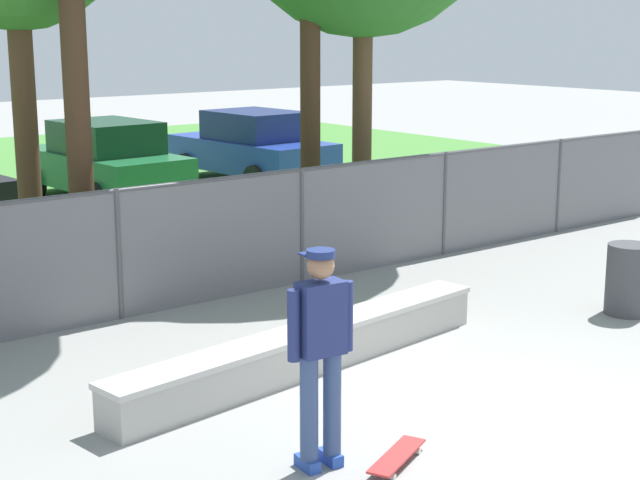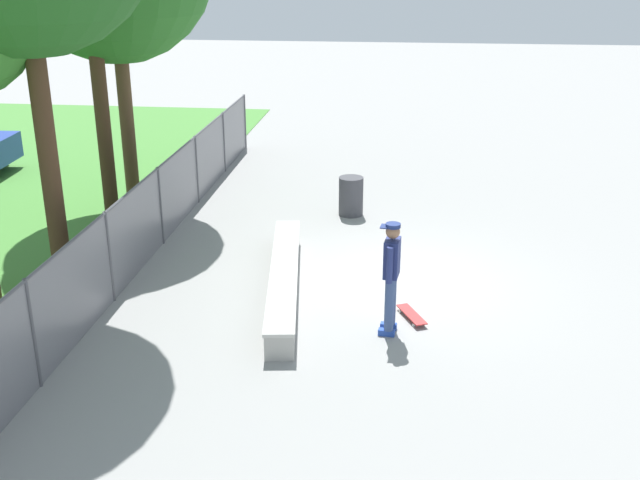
{
  "view_description": "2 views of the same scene",
  "coord_description": "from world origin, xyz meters",
  "px_view_note": "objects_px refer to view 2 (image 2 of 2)",
  "views": [
    {
      "loc": [
        -6.65,
        -5.77,
        3.56
      ],
      "look_at": [
        -0.29,
        2.31,
        1.29
      ],
      "focal_mm": 54.9,
      "sensor_mm": 36.0,
      "label": 1
    },
    {
      "loc": [
        -12.93,
        -0.05,
        5.67
      ],
      "look_at": [
        -0.23,
        1.4,
        0.84
      ],
      "focal_mm": 42.75,
      "sensor_mm": 36.0,
      "label": 2
    }
  ],
  "objects_px": {
    "skateboard": "(412,315)",
    "trash_bin": "(351,196)",
    "concrete_ledge": "(284,280)",
    "skateboarder": "(391,273)"
  },
  "relations": [
    {
      "from": "skateboard",
      "to": "trash_bin",
      "type": "distance_m",
      "value": 5.42
    },
    {
      "from": "concrete_ledge",
      "to": "trash_bin",
      "type": "relative_size",
      "value": 5.65
    },
    {
      "from": "skateboarder",
      "to": "skateboard",
      "type": "relative_size",
      "value": 2.27
    },
    {
      "from": "concrete_ledge",
      "to": "trash_bin",
      "type": "distance_m",
      "value": 4.49
    },
    {
      "from": "skateboarder",
      "to": "trash_bin",
      "type": "relative_size",
      "value": 2.06
    },
    {
      "from": "skateboarder",
      "to": "concrete_ledge",
      "type": "bearing_deg",
      "value": 54.78
    },
    {
      "from": "skateboarder",
      "to": "trash_bin",
      "type": "bearing_deg",
      "value": 10.4
    },
    {
      "from": "trash_bin",
      "to": "skateboarder",
      "type": "bearing_deg",
      "value": -169.6
    },
    {
      "from": "concrete_ledge",
      "to": "trash_bin",
      "type": "xyz_separation_m",
      "value": [
        4.4,
        -0.85,
        0.21
      ]
    },
    {
      "from": "concrete_ledge",
      "to": "skateboarder",
      "type": "xyz_separation_m",
      "value": [
        -1.34,
        -1.9,
        0.8
      ]
    }
  ]
}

